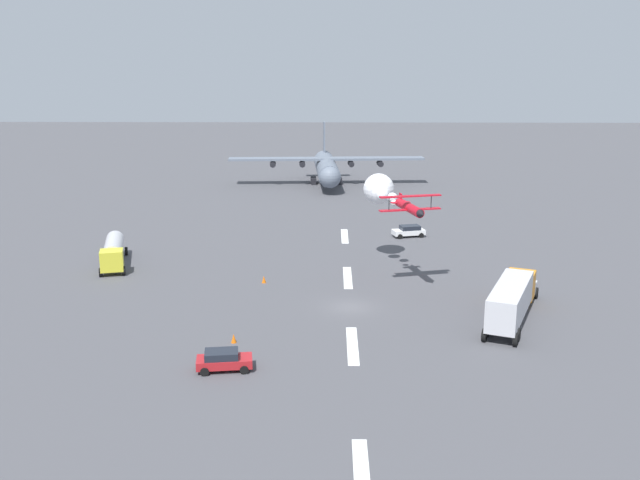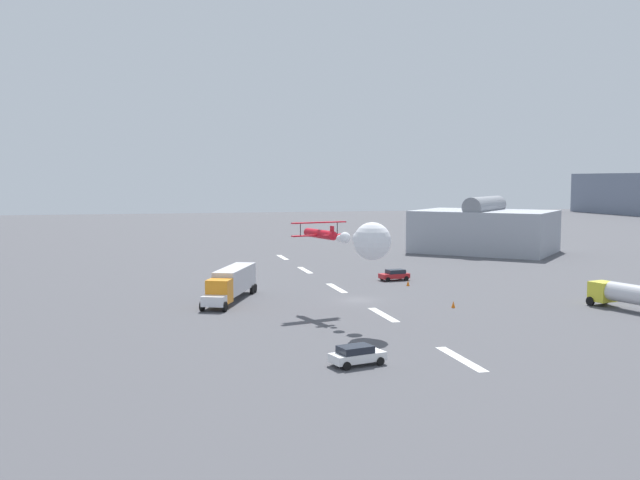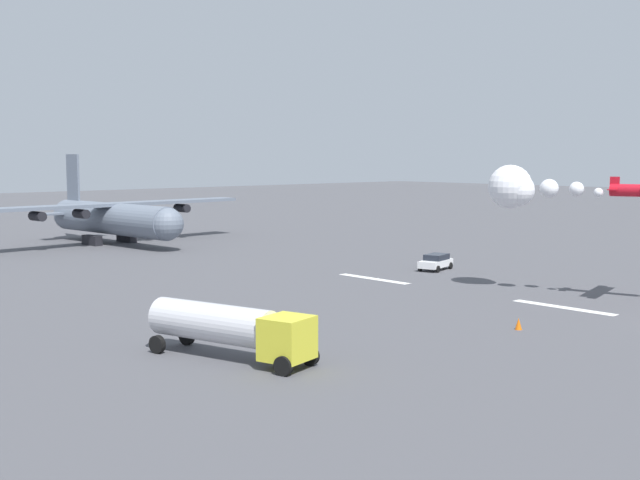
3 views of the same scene
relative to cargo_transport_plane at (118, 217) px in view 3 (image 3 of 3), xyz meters
The scene contains 7 objects.
runway_stripe_3 59.44m from the cargo_transport_plane, behind, with size 8.00×0.90×0.01m, color white.
runway_stripe_4 40.80m from the cargo_transport_plane, behind, with size 8.00×0.90×0.01m, color white.
cargo_transport_plane is the anchor object (origin of this frame).
stunt_biplane_red 54.07m from the cargo_transport_plane, behind, with size 15.84×7.33×3.50m.
fuel_tanker_truck 59.94m from the cargo_transport_plane, 156.68° to the left, with size 10.11×4.99×2.90m.
followme_car_yellow 42.30m from the cargo_transport_plane, 164.61° to the right, with size 2.83×4.52×1.52m.
traffic_cone_far 61.67m from the cargo_transport_plane, behind, with size 0.44×0.44×0.75m, color orange.
Camera 3 is at (-20.56, 51.73, 10.78)m, focal length 45.28 mm.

